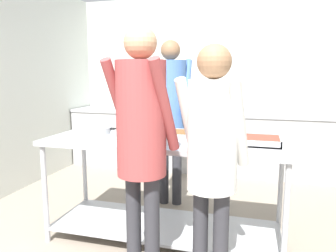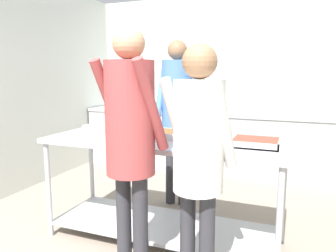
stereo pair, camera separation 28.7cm
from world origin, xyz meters
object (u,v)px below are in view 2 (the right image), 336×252
(broccoli_bowl, at_px, (125,134))
(serving_tray_roast, at_px, (256,142))
(plate_stack, at_px, (214,136))
(sauce_pan, at_px, (99,128))
(guest_serving_right, at_px, (130,130))
(water_bottle, at_px, (178,104))
(cook_behind_counter, at_px, (177,104))
(serving_tray_vegetables, at_px, (173,134))
(guest_serving_left, at_px, (198,146))

(broccoli_bowl, height_order, serving_tray_roast, broccoli_bowl)
(plate_stack, bearing_deg, sauce_pan, -178.52)
(sauce_pan, xyz_separation_m, plate_stack, (1.12, 0.03, 0.00))
(broccoli_bowl, xyz_separation_m, guest_serving_right, (0.36, -0.59, 0.15))
(water_bottle, bearing_deg, plate_stack, -62.44)
(broccoli_bowl, distance_m, guest_serving_right, 0.70)
(sauce_pan, height_order, guest_serving_right, guest_serving_right)
(serving_tray_roast, xyz_separation_m, cook_behind_counter, (-0.93, 0.75, 0.20))
(serving_tray_vegetables, bearing_deg, guest_serving_right, -89.97)
(plate_stack, distance_m, cook_behind_counter, 0.90)
(broccoli_bowl, bearing_deg, plate_stack, 15.90)
(guest_serving_left, bearing_deg, cook_behind_counter, 114.76)
(guest_serving_right, distance_m, cook_behind_counter, 1.48)
(plate_stack, height_order, cook_behind_counter, cook_behind_counter)
(broccoli_bowl, relative_size, plate_stack, 0.93)
(plate_stack, distance_m, water_bottle, 2.30)
(broccoli_bowl, bearing_deg, serving_tray_vegetables, 28.34)
(serving_tray_vegetables, height_order, serving_tray_roast, same)
(plate_stack, xyz_separation_m, serving_tray_roast, (0.35, -0.08, -0.01))
(sauce_pan, height_order, cook_behind_counter, cook_behind_counter)
(serving_tray_vegetables, bearing_deg, guest_serving_left, -58.94)
(plate_stack, height_order, guest_serving_left, guest_serving_left)
(sauce_pan, bearing_deg, water_bottle, 88.30)
(serving_tray_roast, bearing_deg, guest_serving_left, -110.75)
(broccoli_bowl, height_order, serving_tray_vegetables, broccoli_bowl)
(water_bottle, bearing_deg, guest_serving_right, -76.28)
(plate_stack, xyz_separation_m, cook_behind_counter, (-0.58, 0.67, 0.19))
(sauce_pan, distance_m, water_bottle, 2.07)
(broccoli_bowl, height_order, guest_serving_right, guest_serving_right)
(broccoli_bowl, xyz_separation_m, cook_behind_counter, (0.16, 0.88, 0.18))
(plate_stack, distance_m, guest_serving_right, 0.89)
(plate_stack, height_order, guest_serving_right, guest_serving_right)
(sauce_pan, distance_m, plate_stack, 1.12)
(broccoli_bowl, relative_size, cook_behind_counter, 0.14)
(water_bottle, bearing_deg, serving_tray_vegetables, -71.38)
(plate_stack, xyz_separation_m, water_bottle, (-1.06, 2.04, 0.06))
(sauce_pan, relative_size, guest_serving_left, 0.28)
(plate_stack, relative_size, water_bottle, 1.18)
(guest_serving_right, xyz_separation_m, cook_behind_counter, (-0.21, 1.46, 0.03))
(serving_tray_roast, distance_m, cook_behind_counter, 1.21)
(broccoli_bowl, xyz_separation_m, serving_tray_roast, (1.09, 0.12, -0.02))
(sauce_pan, distance_m, serving_tray_vegetables, 0.75)
(sauce_pan, height_order, guest_serving_left, guest_serving_left)
(sauce_pan, bearing_deg, guest_serving_right, -45.50)
(serving_tray_vegetables, height_order, plate_stack, plate_stack)
(serving_tray_roast, bearing_deg, cook_behind_counter, 141.06)
(water_bottle, bearing_deg, cook_behind_counter, -70.52)
(cook_behind_counter, relative_size, water_bottle, 7.92)
(plate_stack, bearing_deg, broccoli_bowl, -164.10)
(broccoli_bowl, height_order, cook_behind_counter, cook_behind_counter)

